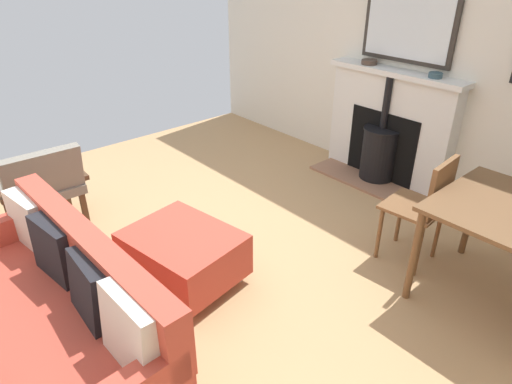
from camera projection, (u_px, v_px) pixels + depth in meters
The scene contains 11 objects.
ground_plane at pixel (171, 274), 3.37m from camera, with size 5.51×5.36×0.01m, color tan.
wall_left at pixel (403, 44), 4.31m from camera, with size 0.12×5.36×2.71m, color silver.
fireplace at pixel (386, 134), 4.56m from camera, with size 0.55×1.43×1.14m.
mirror_over_mantel at pixel (411, 8), 4.05m from camera, with size 0.04×0.95×0.97m.
mantel_bowl_near at pixel (369, 62), 4.46m from camera, with size 0.16×0.16×0.05m.
mantel_bowl_far at pixel (436, 75), 3.98m from camera, with size 0.12×0.12×0.05m.
sofa at pixel (49, 319), 2.46m from camera, with size 0.92×1.84×0.81m.
ottoman at pixel (184, 253), 3.17m from camera, with size 0.73×0.87×0.41m.
armchair_accent at pixel (41, 184), 3.68m from camera, with size 0.69×0.62×0.79m.
dining_table at pixel (512, 223), 2.80m from camera, with size 0.90×0.88×0.74m.
dining_chair_near_fireplace at pixel (425, 203), 3.24m from camera, with size 0.43×0.43×0.88m.
Camera 1 is at (1.27, 2.43, 2.14)m, focal length 31.23 mm.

